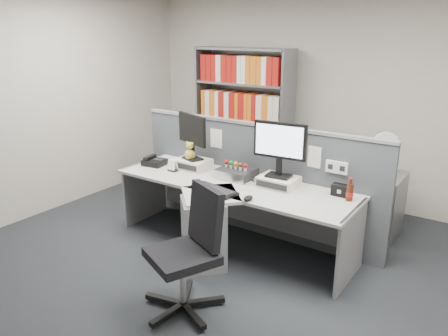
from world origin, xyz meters
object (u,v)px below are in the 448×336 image
Objects in this scene: desk_calendar at (173,166)px; desk_fan at (386,148)px; desktop_pc at (236,173)px; mouse at (248,198)px; office_chair at (191,248)px; monitor_right at (280,145)px; desk at (221,213)px; filing_cabinet at (379,204)px; monitor_left at (192,133)px; desk_phone at (154,162)px; keyboard at (214,190)px; speaker at (341,190)px; shelving_unit at (243,122)px; cola_bottle at (350,192)px.

desk_fan reaches higher than desk_calendar.
mouse is at bearing -47.83° from desktop_pc.
monitor_right is at bearing 84.97° from office_chair.
filing_cabinet is (1.20, 1.40, -0.11)m from desk.
desk_phone is at bearing -158.40° from monitor_left.
monitor_left reaches higher than keyboard.
desk_phone is at bearing -172.82° from speaker.
office_chair is (-0.11, -1.28, -0.60)m from monitor_right.
monitor_right reaches higher than desk.
desk is 0.50m from mouse.
monitor_left is 1.72m from office_chair.
monitor_left is at bearing -151.35° from desk_fan.
monitor_left is 1.00× the size of keyboard.
desk_calendar reaches higher than filing_cabinet.
desktop_pc is at bearing -140.79° from desk_fan.
desk_phone reaches higher than filing_cabinet.
monitor_left reaches higher than desktop_pc.
monitor_right is at bearing -126.79° from filing_cabinet.
shelving_unit is 3.04m from office_chair.
filing_cabinet is at bearing 27.38° from desk_phone.
desk is 1.16m from desk_phone.
desk is 5.02× the size of monitor_left.
office_chair is (-0.87, -2.30, -0.45)m from desk_fan.
speaker is at bearing 62.24° from office_chair.
monitor_left reaches higher than speaker.
desk_calendar is at bearing -147.75° from desk_fan.
monitor_left is 0.60m from desk_phone.
speaker reaches higher than filing_cabinet.
cola_bottle reaches higher than mouse.
keyboard is at bearing -156.56° from cola_bottle.
desk_fan is at bearing -90.00° from filing_cabinet.
desk_phone is 0.26× the size of office_chair.
office_chair is at bearing -73.22° from desktop_pc.
monitor_right is at bearing -47.55° from shelving_unit.
desk_calendar is at bearing -8.95° from desk_phone.
desk_phone is (-1.04, -0.16, -0.01)m from desktop_pc.
desk_calendar is at bearing -147.74° from filing_cabinet.
desktop_pc is at bearing -178.88° from monitor_right.
monitor_left is 4.36× the size of mouse.
monitor_right is at bearing 1.12° from desktop_pc.
mouse is 0.17× the size of filing_cabinet.
office_chair is at bearing -122.67° from cola_bottle.
desk_fan is (1.26, 1.03, 0.24)m from desktop_pc.
desktop_pc is 1.22m from cola_bottle.
monitor_left is 0.90m from keyboard.
desk is 0.91m from monitor_right.
monitor_left is at bearing 143.35° from keyboard.
desk_fan is (1.21, 1.50, 0.27)m from keyboard.
office_chair is at bearing -65.95° from shelving_unit.
monitor_right is 0.78m from keyboard.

